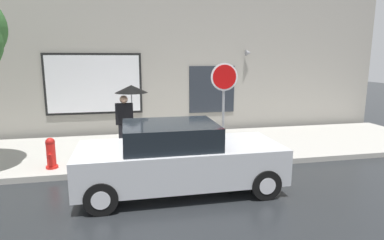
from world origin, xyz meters
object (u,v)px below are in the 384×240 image
Objects in this scene: fire_hydrant at (51,153)px; parked_car at (178,158)px; stop_sign at (224,91)px; pedestrian_with_umbrella at (129,100)px.

parked_car is at bearing -29.42° from fire_hydrant.
parked_car is 1.68× the size of stop_sign.
fire_hydrant is (-2.97, 1.68, -0.21)m from parked_car.
parked_car is at bearing -131.47° from stop_sign.
stop_sign is (4.55, 0.11, 1.46)m from fire_hydrant.
fire_hydrant is 4.78m from stop_sign.
stop_sign is at bearing -19.21° from pedestrian_with_umbrella.
pedestrian_with_umbrella is at bearing 110.30° from parked_car.
pedestrian_with_umbrella is (-0.99, 2.68, 0.96)m from parked_car.
pedestrian_with_umbrella is 2.73m from stop_sign.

